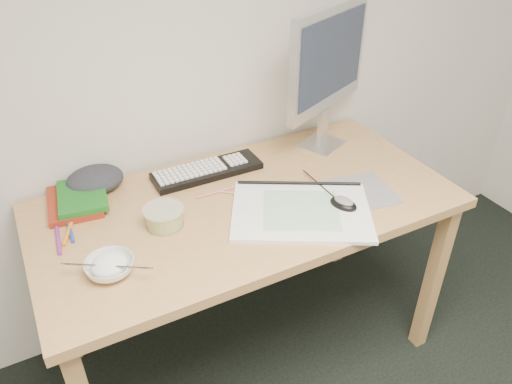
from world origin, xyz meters
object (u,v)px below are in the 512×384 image
monitor (328,63)px  keyboard (207,171)px  rice_bowl (110,267)px  desk (247,221)px  sketchpad (301,211)px

monitor → keyboard: bearing=154.4°
rice_bowl → keyboard: bearing=39.2°
keyboard → rice_bowl: 0.57m
rice_bowl → desk: bearing=15.5°
sketchpad → monitor: monitor is taller
sketchpad → keyboard: (-0.17, 0.37, 0.01)m
keyboard → rice_bowl: bearing=-140.7°
keyboard → rice_bowl: (-0.44, -0.36, 0.01)m
desk → monitor: size_ratio=2.59×
sketchpad → monitor: size_ratio=0.82×
sketchpad → keyboard: keyboard is taller
monitor → desk: bearing=-178.7°
sketchpad → rice_bowl: size_ratio=3.29×
monitor → rice_bowl: monitor is taller
sketchpad → rice_bowl: bearing=-151.4°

